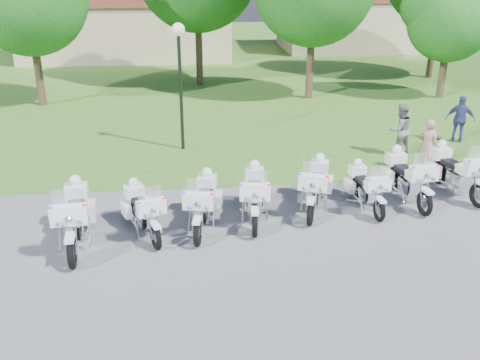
{
  "coord_description": "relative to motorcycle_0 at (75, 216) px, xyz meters",
  "views": [
    {
      "loc": [
        -1.88,
        -11.67,
        6.2
      ],
      "look_at": [
        -0.65,
        1.2,
        0.95
      ],
      "focal_mm": 40.0,
      "sensor_mm": 36.0,
      "label": 1
    }
  ],
  "objects": [
    {
      "name": "motorcycle_4",
      "position": [
        6.06,
        1.4,
        -0.05
      ],
      "size": [
        1.31,
        2.34,
        1.64
      ],
      "rotation": [
        0.0,
        0.0,
        2.8
      ],
      "color": "black",
      "rests_on": "ground"
    },
    {
      "name": "bystander_c",
      "position": [
        12.68,
        6.66,
        0.14
      ],
      "size": [
        1.1,
        0.85,
        1.74
      ],
      "primitive_type": "imported",
      "rotation": [
        0.0,
        0.0,
        2.66
      ],
      "color": "navy",
      "rests_on": "ground"
    },
    {
      "name": "lamp_post",
      "position": [
        2.47,
        6.84,
        2.56
      ],
      "size": [
        0.44,
        0.44,
        4.39
      ],
      "color": "black",
      "rests_on": "ground"
    },
    {
      "name": "ground",
      "position": [
        4.66,
        0.12,
        -0.73
      ],
      "size": [
        100.0,
        100.0,
        0.0
      ],
      "primitive_type": "plane",
      "color": "#545459",
      "rests_on": "ground"
    },
    {
      "name": "bystander_a",
      "position": [
        10.19,
        3.84,
        0.13
      ],
      "size": [
        0.74,
        0.64,
        1.72
      ],
      "primitive_type": "imported",
      "rotation": [
        0.0,
        0.0,
        2.71
      ],
      "color": "#A2826E",
      "rests_on": "ground"
    },
    {
      "name": "tree_3",
      "position": [
        15.11,
        13.59,
        3.41
      ],
      "size": [
        4.7,
        4.01,
        6.27
      ],
      "color": "#38281C",
      "rests_on": "ground"
    },
    {
      "name": "motorcycle_3",
      "position": [
        4.36,
        0.97,
        -0.05
      ],
      "size": [
        0.97,
        2.43,
        1.63
      ],
      "rotation": [
        0.0,
        0.0,
        3.03
      ],
      "color": "black",
      "rests_on": "ground"
    },
    {
      "name": "building_east",
      "position": [
        15.66,
        30.12,
        1.33
      ],
      "size": [
        11.44,
        7.28,
        4.1
      ],
      "color": "tan",
      "rests_on": "ground"
    },
    {
      "name": "motorcycle_5",
      "position": [
        7.45,
        1.38,
        -0.14
      ],
      "size": [
        0.82,
        2.13,
        1.43
      ],
      "rotation": [
        0.0,
        0.0,
        3.24
      ],
      "color": "black",
      "rests_on": "ground"
    },
    {
      "name": "motorcycle_6",
      "position": [
        8.74,
        1.75,
        -0.03
      ],
      "size": [
        0.95,
        2.49,
        1.67
      ],
      "rotation": [
        0.0,
        0.0,
        3.24
      ],
      "color": "black",
      "rests_on": "ground"
    },
    {
      "name": "motorcycle_2",
      "position": [
        3.02,
        0.62,
        -0.06
      ],
      "size": [
        1.04,
        2.37,
        1.6
      ],
      "rotation": [
        0.0,
        0.0,
        2.97
      ],
      "color": "black",
      "rests_on": "ground"
    },
    {
      "name": "grass_lawn",
      "position": [
        4.66,
        27.12,
        -0.73
      ],
      "size": [
        100.0,
        48.0,
        0.01
      ],
      "primitive_type": "cube",
      "color": "#2D611E",
      "rests_on": "ground"
    },
    {
      "name": "motorcycle_1",
      "position": [
        1.54,
        0.42,
        -0.11
      ],
      "size": [
        1.23,
        2.11,
        1.49
      ],
      "rotation": [
        0.0,
        0.0,
        3.51
      ],
      "color": "black",
      "rests_on": "ground"
    },
    {
      "name": "bystander_b",
      "position": [
        9.91,
        5.46,
        0.17
      ],
      "size": [
        1.03,
        0.89,
        1.81
      ],
      "primitive_type": "imported",
      "rotation": [
        0.0,
        0.0,
        -2.88
      ],
      "color": "slate",
      "rests_on": "ground"
    },
    {
      "name": "motorcycle_0",
      "position": [
        0.0,
        0.0,
        0.0
      ],
      "size": [
        1.0,
        2.62,
        1.76
      ],
      "rotation": [
        0.0,
        0.0,
        3.24
      ],
      "color": "black",
      "rests_on": "ground"
    },
    {
      "name": "building_west",
      "position": [
        -1.34,
        28.12,
        1.33
      ],
      "size": [
        14.56,
        8.32,
        4.1
      ],
      "color": "tan",
      "rests_on": "ground"
    },
    {
      "name": "motorcycle_7",
      "position": [
        10.31,
        2.08,
        -0.03
      ],
      "size": [
        1.11,
        2.48,
        1.68
      ],
      "rotation": [
        0.0,
        0.0,
        3.33
      ],
      "color": "black",
      "rests_on": "ground"
    }
  ]
}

